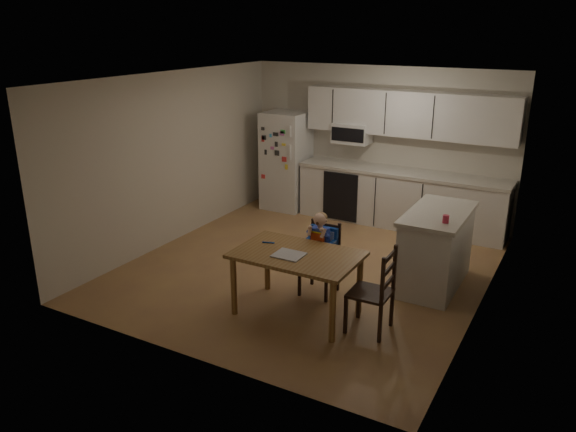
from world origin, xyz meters
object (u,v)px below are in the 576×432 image
(dining_table, at_px, (297,261))
(chair_side, at_px, (379,286))
(refrigerator, at_px, (286,161))
(kitchen_island, at_px, (436,249))
(red_cup, at_px, (446,219))
(chair_booster, at_px, (321,244))

(dining_table, xyz_separation_m, chair_side, (0.94, 0.05, -0.10))
(refrigerator, bearing_deg, dining_table, -58.99)
(kitchen_island, height_order, red_cup, red_cup)
(dining_table, xyz_separation_m, chair_booster, (-0.00, 0.61, -0.01))
(kitchen_island, bearing_deg, chair_side, -98.45)
(refrigerator, relative_size, chair_side, 1.79)
(chair_booster, relative_size, chair_side, 1.09)
(refrigerator, bearing_deg, red_cup, -33.83)
(red_cup, distance_m, dining_table, 1.77)
(chair_side, bearing_deg, kitchen_island, 170.56)
(red_cup, height_order, dining_table, red_cup)
(kitchen_island, xyz_separation_m, red_cup, (0.17, -0.37, 0.53))
(red_cup, bearing_deg, chair_side, -109.82)
(red_cup, bearing_deg, kitchen_island, 114.68)
(chair_side, bearing_deg, dining_table, -87.86)
(dining_table, height_order, chair_side, chair_side)
(dining_table, distance_m, chair_booster, 0.61)
(refrigerator, xyz_separation_m, kitchen_island, (3.17, -1.87, -0.36))
(kitchen_island, xyz_separation_m, chair_side, (-0.21, -1.43, 0.05))
(kitchen_island, bearing_deg, red_cup, -65.32)
(chair_side, bearing_deg, red_cup, 159.19)
(kitchen_island, height_order, chair_side, kitchen_island)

